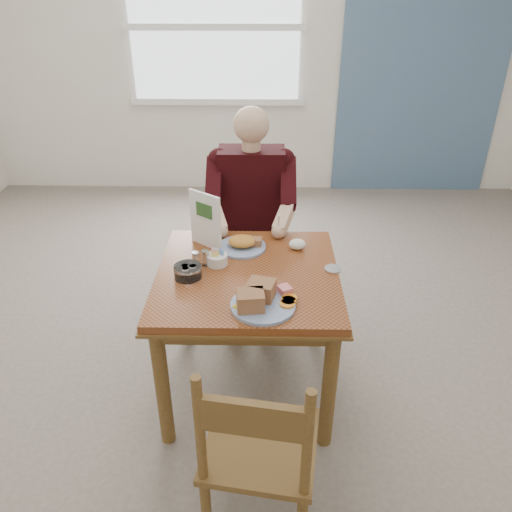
{
  "coord_description": "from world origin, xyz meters",
  "views": [
    {
      "loc": [
        0.08,
        -2.11,
        2.04
      ],
      "look_at": [
        0.04,
        0.0,
        0.84
      ],
      "focal_mm": 35.0,
      "sensor_mm": 36.0,
      "label": 1
    }
  ],
  "objects_px": {
    "far_plate": "(243,244)",
    "table": "(248,291)",
    "chair_near": "(259,452)",
    "chair_far": "(252,244)",
    "diner": "(251,203)",
    "near_plate": "(260,299)"
  },
  "relations": [
    {
      "from": "table",
      "to": "diner",
      "type": "xyz_separation_m",
      "value": [
        0.0,
        0.71,
        0.17
      ]
    },
    {
      "from": "chair_near",
      "to": "far_plate",
      "type": "distance_m",
      "value": 1.14
    },
    {
      "from": "table",
      "to": "near_plate",
      "type": "height_order",
      "value": "near_plate"
    },
    {
      "from": "chair_far",
      "to": "chair_near",
      "type": "relative_size",
      "value": 1.0
    },
    {
      "from": "table",
      "to": "diner",
      "type": "bearing_deg",
      "value": 90.0
    },
    {
      "from": "chair_near",
      "to": "far_plate",
      "type": "height_order",
      "value": "chair_near"
    },
    {
      "from": "table",
      "to": "diner",
      "type": "height_order",
      "value": "diner"
    },
    {
      "from": "diner",
      "to": "table",
      "type": "bearing_deg",
      "value": -90.0
    },
    {
      "from": "chair_far",
      "to": "chair_near",
      "type": "bearing_deg",
      "value": -87.58
    },
    {
      "from": "far_plate",
      "to": "diner",
      "type": "bearing_deg",
      "value": 85.9
    },
    {
      "from": "diner",
      "to": "chair_far",
      "type": "bearing_deg",
      "value": 90.01
    },
    {
      "from": "chair_far",
      "to": "diner",
      "type": "height_order",
      "value": "diner"
    },
    {
      "from": "chair_near",
      "to": "diner",
      "type": "xyz_separation_m",
      "value": [
        -0.07,
        1.55,
        0.33
      ]
    },
    {
      "from": "table",
      "to": "near_plate",
      "type": "relative_size",
      "value": 2.94
    },
    {
      "from": "chair_near",
      "to": "diner",
      "type": "bearing_deg",
      "value": 92.56
    },
    {
      "from": "chair_far",
      "to": "diner",
      "type": "distance_m",
      "value": 0.34
    },
    {
      "from": "near_plate",
      "to": "chair_near",
      "type": "bearing_deg",
      "value": -89.75
    },
    {
      "from": "chair_far",
      "to": "chair_near",
      "type": "xyz_separation_m",
      "value": [
        0.07,
        -1.64,
        0.0
      ]
    },
    {
      "from": "near_plate",
      "to": "diner",
      "type": "bearing_deg",
      "value": 93.87
    },
    {
      "from": "far_plate",
      "to": "near_plate",
      "type": "bearing_deg",
      "value": -79.38
    },
    {
      "from": "far_plate",
      "to": "table",
      "type": "bearing_deg",
      "value": -82.46
    },
    {
      "from": "table",
      "to": "near_plate",
      "type": "distance_m",
      "value": 0.33
    }
  ]
}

